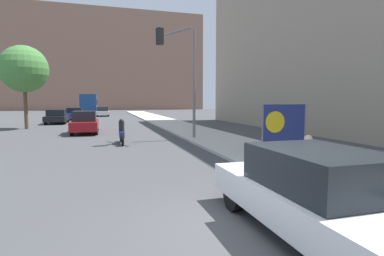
% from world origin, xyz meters
% --- Properties ---
extents(ground_plane, '(160.00, 160.00, 0.00)m').
position_xyz_m(ground_plane, '(0.00, 0.00, 0.00)').
color(ground_plane, '#444447').
extents(sidewalk_curb, '(3.55, 90.00, 0.13)m').
position_xyz_m(sidewalk_curb, '(3.84, 15.00, 0.06)').
color(sidewalk_curb, beige).
rests_on(sidewalk_curb, ground_plane).
extents(building_backdrop_far, '(52.00, 12.00, 25.64)m').
position_xyz_m(building_backdrop_far, '(-2.00, 80.67, 12.82)').
color(building_backdrop_far, '#936B56').
rests_on(building_backdrop_far, ground_plane).
extents(building_backdrop_right, '(10.00, 32.00, 16.75)m').
position_xyz_m(building_backdrop_right, '(15.42, 13.04, 8.38)').
color(building_backdrop_right, gray).
rests_on(building_backdrop_right, ground_plane).
extents(seated_protester, '(0.96, 0.77, 1.19)m').
position_xyz_m(seated_protester, '(2.90, 2.21, 0.76)').
color(seated_protester, '#474C56').
rests_on(seated_protester, sidewalk_curb).
extents(jogger_on_sidewalk, '(0.34, 0.34, 1.61)m').
position_xyz_m(jogger_on_sidewalk, '(4.18, 5.63, 0.94)').
color(jogger_on_sidewalk, '#756651').
rests_on(jogger_on_sidewalk, sidewalk_curb).
extents(protest_banner, '(1.89, 0.06, 1.96)m').
position_xyz_m(protest_banner, '(4.18, 5.35, 1.16)').
color(protest_banner, slate).
rests_on(protest_banner, sidewalk_curb).
extents(traffic_light_pole, '(2.41, 2.18, 6.12)m').
position_xyz_m(traffic_light_pole, '(1.89, 11.71, 4.20)').
color(traffic_light_pole, slate).
rests_on(traffic_light_pole, sidewalk_curb).
extents(parked_car_curbside, '(1.83, 4.23, 1.44)m').
position_xyz_m(parked_car_curbside, '(0.98, -0.40, 0.72)').
color(parked_car_curbside, white).
rests_on(parked_car_curbside, ground_plane).
extents(car_on_road_nearest, '(1.71, 4.35, 1.54)m').
position_xyz_m(car_on_road_nearest, '(-3.61, 17.38, 0.76)').
color(car_on_road_nearest, maroon).
rests_on(car_on_road_nearest, ground_plane).
extents(car_on_road_midblock, '(1.89, 4.57, 1.40)m').
position_xyz_m(car_on_road_midblock, '(-6.84, 27.79, 0.71)').
color(car_on_road_midblock, black).
rests_on(car_on_road_midblock, ground_plane).
extents(car_on_road_distant, '(1.85, 4.74, 1.45)m').
position_xyz_m(car_on_road_distant, '(-5.74, 34.30, 0.72)').
color(car_on_road_distant, navy).
rests_on(car_on_road_distant, ground_plane).
extents(car_on_road_far_lane, '(1.83, 4.51, 1.36)m').
position_xyz_m(car_on_road_far_lane, '(-2.57, 42.05, 0.69)').
color(car_on_road_far_lane, white).
rests_on(car_on_road_far_lane, ground_plane).
extents(city_bus_on_road, '(2.52, 11.70, 3.34)m').
position_xyz_m(city_bus_on_road, '(-4.77, 51.11, 1.92)').
color(city_bus_on_road, navy).
rests_on(city_bus_on_road, ground_plane).
extents(motorcycle_on_road, '(0.28, 2.14, 1.30)m').
position_xyz_m(motorcycle_on_road, '(-1.48, 11.38, 0.55)').
color(motorcycle_on_road, navy).
rests_on(motorcycle_on_road, ground_plane).
extents(street_tree_midblock, '(3.67, 3.67, 6.58)m').
position_xyz_m(street_tree_midblock, '(-8.32, 22.18, 4.73)').
color(street_tree_midblock, brown).
rests_on(street_tree_midblock, ground_plane).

